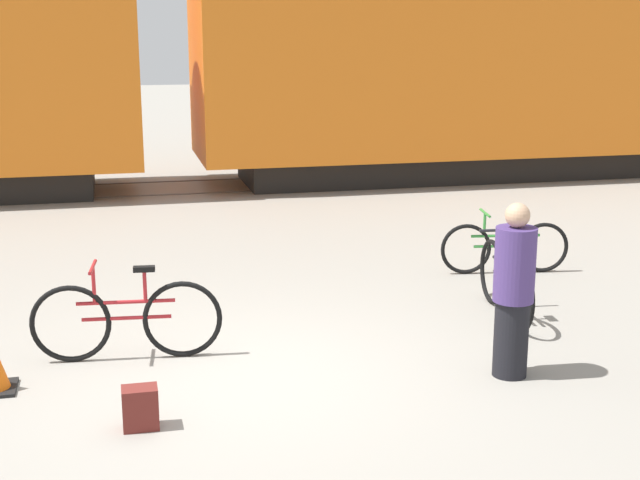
% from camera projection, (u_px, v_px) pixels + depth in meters
% --- Properties ---
extents(ground_plane, '(80.00, 80.00, 0.00)m').
position_uv_depth(ground_plane, '(247.00, 375.00, 8.09)').
color(ground_plane, gray).
extents(freight_train, '(23.82, 2.86, 5.24)m').
position_uv_depth(freight_train, '(166.00, 43.00, 16.64)').
color(freight_train, black).
rests_on(freight_train, ground_plane).
extents(rail_near, '(35.82, 0.07, 0.01)m').
position_uv_depth(rail_near, '(174.00, 194.00, 16.61)').
color(rail_near, '#4C4238').
rests_on(rail_near, ground_plane).
extents(rail_far, '(35.82, 0.07, 0.01)m').
position_uv_depth(rail_far, '(169.00, 181.00, 17.97)').
color(rail_far, '#4C4238').
rests_on(rail_far, ground_plane).
extents(bicycle_maroon, '(1.78, 0.46, 0.94)m').
position_uv_depth(bicycle_maroon, '(127.00, 319.00, 8.38)').
color(bicycle_maroon, black).
rests_on(bicycle_maroon, ground_plane).
extents(bicycle_green, '(1.64, 0.46, 0.81)m').
position_uv_depth(bicycle_green, '(505.00, 247.00, 11.32)').
color(bicycle_green, black).
rests_on(bicycle_green, ground_plane).
extents(bicycle_black, '(0.46, 1.69, 0.92)m').
position_uv_depth(bicycle_black, '(505.00, 282.00, 9.64)').
color(bicycle_black, black).
rests_on(bicycle_black, ground_plane).
extents(person_in_purple, '(0.37, 0.37, 1.60)m').
position_uv_depth(person_in_purple, '(513.00, 292.00, 7.90)').
color(person_in_purple, black).
rests_on(person_in_purple, ground_plane).
extents(backpack, '(0.28, 0.20, 0.34)m').
position_uv_depth(backpack, '(140.00, 408.00, 7.00)').
color(backpack, maroon).
rests_on(backpack, ground_plane).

